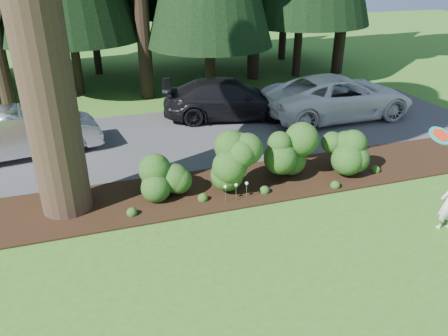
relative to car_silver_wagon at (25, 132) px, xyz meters
name	(u,v)px	position (x,y,z in m)	size (l,w,h in m)	color
ground	(284,251)	(5.83, -7.47, -0.81)	(80.00, 80.00, 0.00)	#3A661D
mulch_bed	(236,185)	(5.83, -4.22, -0.78)	(16.00, 2.50, 0.05)	black
driveway	(198,134)	(5.83, 0.03, -0.79)	(22.00, 6.00, 0.03)	#38383A
shrub_row	(263,159)	(6.60, -4.33, 0.00)	(6.53, 1.60, 1.61)	#204314
lily_cluster	(236,186)	(5.53, -5.07, -0.31)	(0.69, 0.09, 0.57)	#204314
car_silver_wagon	(25,132)	(0.00, 0.00, 0.00)	(1.65, 4.72, 1.56)	#B7B7BC
car_white_suv	(338,97)	(11.76, 0.18, 0.07)	(2.82, 6.13, 1.70)	white
car_dark_suv	(230,99)	(7.56, 1.47, 0.00)	(2.18, 5.37, 1.56)	black
child	(448,205)	(9.92, -7.80, -0.17)	(0.47, 0.31, 1.28)	white
frisbee	(441,135)	(9.52, -7.50, 1.55)	(0.57, 0.51, 0.30)	teal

